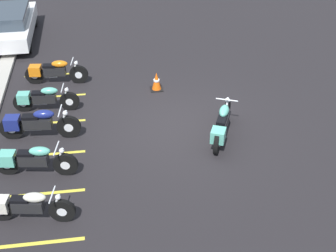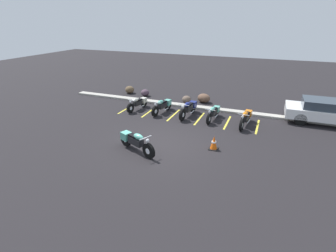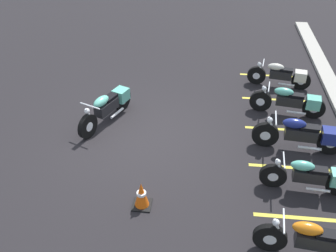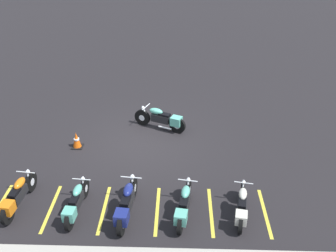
# 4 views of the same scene
# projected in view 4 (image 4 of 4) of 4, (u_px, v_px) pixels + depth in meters

# --- Properties ---
(ground) EXTENTS (60.00, 60.00, 0.00)m
(ground) POSITION_uv_depth(u_px,v_px,m) (142.00, 142.00, 14.96)
(ground) COLOR black
(motorcycle_teal_featured) EXTENTS (2.08, 1.06, 0.87)m
(motorcycle_teal_featured) POSITION_uv_depth(u_px,v_px,m) (162.00, 119.00, 15.55)
(motorcycle_teal_featured) COLOR black
(motorcycle_teal_featured) RESTS_ON ground
(parked_bike_0) EXTENTS (0.66, 1.95, 0.77)m
(parked_bike_0) POSITION_uv_depth(u_px,v_px,m) (242.00, 206.00, 11.18)
(parked_bike_0) COLOR black
(parked_bike_0) RESTS_ON ground
(parked_bike_1) EXTENTS (0.69, 2.07, 0.82)m
(parked_bike_1) POSITION_uv_depth(u_px,v_px,m) (184.00, 205.00, 11.18)
(parked_bike_1) COLOR black
(parked_bike_1) RESTS_ON ground
(parked_bike_2) EXTENTS (0.65, 2.24, 0.88)m
(parked_bike_2) POSITION_uv_depth(u_px,v_px,m) (127.00, 204.00, 11.17)
(parked_bike_2) COLOR black
(parked_bike_2) RESTS_ON ground
(parked_bike_3) EXTENTS (0.56, 1.99, 0.78)m
(parked_bike_3) POSITION_uv_depth(u_px,v_px,m) (76.00, 202.00, 11.29)
(parked_bike_3) COLOR black
(parked_bike_3) RESTS_ON ground
(parked_bike_4) EXTENTS (0.63, 2.10, 0.83)m
(parked_bike_4) POSITION_uv_depth(u_px,v_px,m) (17.00, 196.00, 11.51)
(parked_bike_4) COLOR black
(parked_bike_4) RESTS_ON ground
(traffic_cone) EXTENTS (0.40, 0.40, 0.62)m
(traffic_cone) POSITION_uv_depth(u_px,v_px,m) (77.00, 140.00, 14.48)
(traffic_cone) COLOR black
(traffic_cone) RESTS_ON ground
(stall_line_0) EXTENTS (0.10, 2.10, 0.00)m
(stall_line_0) POSITION_uv_depth(u_px,v_px,m) (265.00, 213.00, 11.52)
(stall_line_0) COLOR gold
(stall_line_0) RESTS_ON ground
(stall_line_1) EXTENTS (0.10, 2.10, 0.00)m
(stall_line_1) POSITION_uv_depth(u_px,v_px,m) (211.00, 212.00, 11.57)
(stall_line_1) COLOR gold
(stall_line_1) RESTS_ON ground
(stall_line_2) EXTENTS (0.10, 2.10, 0.00)m
(stall_line_2) POSITION_uv_depth(u_px,v_px,m) (157.00, 210.00, 11.61)
(stall_line_2) COLOR gold
(stall_line_2) RESTS_ON ground
(stall_line_3) EXTENTS (0.10, 2.10, 0.00)m
(stall_line_3) POSITION_uv_depth(u_px,v_px,m) (104.00, 209.00, 11.65)
(stall_line_3) COLOR gold
(stall_line_3) RESTS_ON ground
(stall_line_4) EXTENTS (0.10, 2.10, 0.00)m
(stall_line_4) POSITION_uv_depth(u_px,v_px,m) (51.00, 208.00, 11.69)
(stall_line_4) COLOR gold
(stall_line_4) RESTS_ON ground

